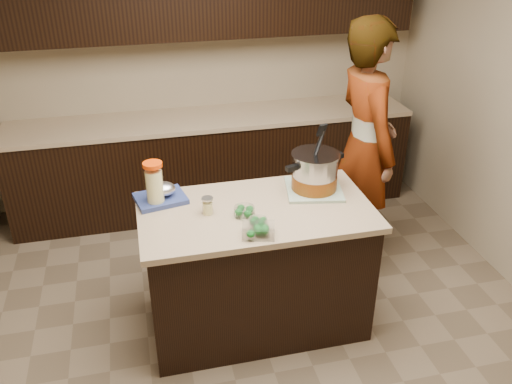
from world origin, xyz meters
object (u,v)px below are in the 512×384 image
lemonade_pitcher (155,186)px  island (256,267)px  stock_pot (315,174)px  person (365,148)px

lemonade_pitcher → island: bearing=-17.6°
stock_pot → lemonade_pitcher: (-1.03, 0.04, 0.01)m
island → stock_pot: 0.73m
island → lemonade_pitcher: 0.86m
island → lemonade_pitcher: bearing=162.4°
island → stock_pot: stock_pot is taller
lemonade_pitcher → person: (1.58, 0.40, -0.07)m
person → island: bearing=119.9°
lemonade_pitcher → stock_pot: bearing=-2.3°
stock_pot → person: bearing=21.8°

